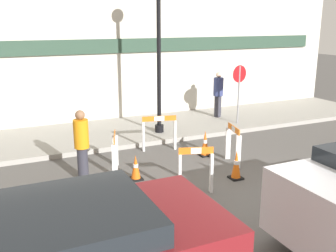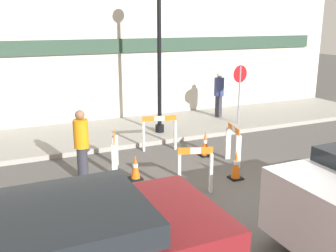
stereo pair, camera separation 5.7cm
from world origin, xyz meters
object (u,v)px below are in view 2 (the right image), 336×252
Objects in this scene: streetlamp_post at (159,30)px; person_worker at (81,143)px; person_pedestrian at (219,93)px; stop_sign at (240,85)px.

person_worker is at bearing -139.93° from streetlamp_post.
person_worker is 1.00× the size of person_pedestrian.
streetlamp_post is 3.53m from stop_sign.
person_worker is 7.01m from person_pedestrian.
person_worker is (-3.11, -2.62, -2.48)m from streetlamp_post.
streetlamp_post is at bearing -10.07° from stop_sign.
stop_sign is at bearing -2.04° from streetlamp_post.
streetlamp_post reaches higher than person_worker.
person_pedestrian is (-0.13, 1.14, -0.47)m from stop_sign.
person_worker is (-6.11, -2.51, -0.61)m from stop_sign.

